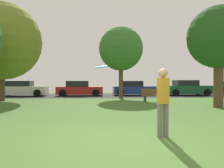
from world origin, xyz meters
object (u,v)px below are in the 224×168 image
(parked_car_red, at_px, (79,89))
(maple_tree_far, at_px, (121,49))
(parked_car_green, at_px, (187,88))
(parked_car_blue, at_px, (133,89))
(parked_car_white, at_px, (22,89))
(oak_tree_center, at_px, (2,41))
(park_bench, at_px, (153,95))
(oak_tree_right, at_px, (219,38))
(person_walking, at_px, (163,99))
(frisbee_disc, at_px, (101,67))

(parked_car_red, bearing_deg, maple_tree_far, -39.22)
(parked_car_green, bearing_deg, parked_car_blue, 175.30)
(parked_car_white, relative_size, parked_car_blue, 1.08)
(oak_tree_center, relative_size, park_bench, 4.39)
(parked_car_red, bearing_deg, oak_tree_right, -49.97)
(parked_car_red, xyz_separation_m, parked_car_green, (10.54, -0.05, 0.03))
(person_walking, height_order, parked_car_red, person_walking)
(oak_tree_center, relative_size, parked_car_red, 1.64)
(oak_tree_center, bearing_deg, parked_car_green, 17.31)
(frisbee_disc, distance_m, parked_car_green, 18.69)
(frisbee_disc, relative_size, parked_car_white, 0.09)
(frisbee_disc, height_order, parked_car_blue, frisbee_disc)
(frisbee_disc, bearing_deg, maple_tree_far, 81.70)
(park_bench, bearing_deg, parked_car_green, -128.23)
(parked_car_red, bearing_deg, parked_car_blue, 4.18)
(parked_car_blue, height_order, parked_car_green, parked_car_green)
(oak_tree_right, xyz_separation_m, parked_car_red, (-8.16, 9.72, -3.12))
(oak_tree_center, xyz_separation_m, person_walking, (8.39, -10.66, -3.26))
(maple_tree_far, height_order, parked_car_green, maple_tree_far)
(parked_car_green, bearing_deg, park_bench, -128.23)
(maple_tree_far, bearing_deg, frisbee_disc, -98.30)
(person_walking, xyz_separation_m, frisbee_disc, (-1.62, -0.88, 0.77))
(person_walking, bearing_deg, parked_car_blue, -10.66)
(person_walking, distance_m, parked_car_blue, 16.09)
(park_bench, bearing_deg, person_walking, 76.56)
(frisbee_disc, height_order, parked_car_red, frisbee_disc)
(person_walking, height_order, park_bench, person_walking)
(oak_tree_right, bearing_deg, park_bench, 130.11)
(parked_car_blue, xyz_separation_m, parked_car_green, (5.27, -0.43, 0.03))
(oak_tree_center, xyz_separation_m, parked_car_white, (-0.16, 4.73, -3.61))
(maple_tree_far, relative_size, person_walking, 3.32)
(maple_tree_far, bearing_deg, parked_car_red, 140.78)
(maple_tree_far, height_order, person_walking, maple_tree_far)
(person_walking, bearing_deg, parked_car_red, 8.34)
(person_walking, relative_size, parked_car_blue, 0.44)
(parked_car_blue, bearing_deg, park_bench, -88.49)
(person_walking, distance_m, frisbee_disc, 2.00)
(oak_tree_right, xyz_separation_m, parked_car_blue, (-2.89, 10.11, -3.12))
(oak_tree_center, distance_m, person_walking, 13.95)
(oak_tree_center, xyz_separation_m, frisbee_disc, (6.77, -11.54, -2.50))
(parked_car_white, distance_m, parked_car_green, 15.80)
(oak_tree_center, height_order, parked_car_red, oak_tree_center)
(oak_tree_right, height_order, frisbee_disc, oak_tree_right)
(person_walking, bearing_deg, park_bench, -17.01)
(person_walking, xyz_separation_m, parked_car_green, (7.25, 15.53, -0.32))
(oak_tree_center, height_order, frisbee_disc, oak_tree_center)
(oak_tree_right, height_order, oak_tree_center, oak_tree_center)
(oak_tree_right, height_order, parked_car_green, oak_tree_right)
(oak_tree_right, xyz_separation_m, parked_car_white, (-13.43, 9.52, -3.11))
(parked_car_blue, bearing_deg, oak_tree_center, -152.91)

